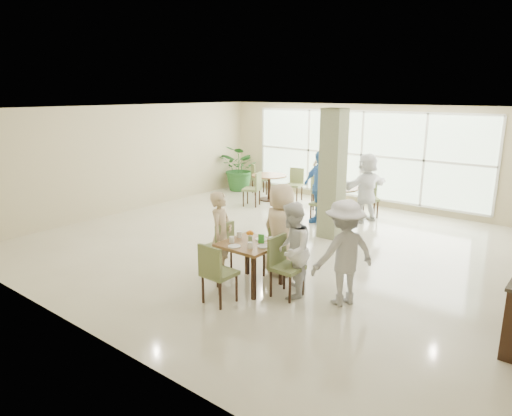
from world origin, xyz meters
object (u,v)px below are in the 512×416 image
Objects in this scene: round_table_right at (337,194)px; adult_a at (320,187)px; round_table_left at (269,181)px; teen_standing at (344,253)px; teen_right at (292,250)px; teen_left at (221,235)px; adult_b at (366,188)px; teen_far at (281,230)px; main_table at (250,249)px; potted_plant at (241,168)px; adult_standing at (323,175)px.

adult_a is (-0.00, -0.89, 0.32)m from round_table_right.
adult_a reaches higher than round_table_left.
teen_standing is (2.54, -4.47, 0.23)m from round_table_right.
teen_right is 0.80m from teen_standing.
teen_standing reaches higher than teen_left.
adult_b reaches higher than round_table_right.
teen_far is 4.05m from adult_b.
round_table_left is 2.74m from adult_a.
adult_b is (-0.24, 4.78, 0.21)m from main_table.
teen_far is at bearing -74.55° from round_table_right.
main_table and round_table_right have the same top height.
adult_standing is at bearing 0.13° from potted_plant.
teen_left is at bearing -52.06° from teen_standing.
adult_a is (3.95, -1.70, 0.16)m from potted_plant.
round_table_left is 1.63m from adult_standing.
teen_right is at bearing -50.12° from round_table_left.
round_table_right is at bearing -11.64° from potted_plant.
adult_a is at bearing -178.84° from teen_right.
teen_far reaches higher than teen_right.
potted_plant is 4.30m from adult_a.
teen_standing is 0.95× the size of adult_b.
main_table is 0.51× the size of adult_standing.
adult_a is 1.05× the size of adult_standing.
potted_plant is 7.98m from teen_right.
teen_standing is at bearing -39.14° from potted_plant.
adult_standing is (-2.70, 5.55, 0.10)m from teen_right.
adult_standing is at bearing 138.02° from round_table_right.
teen_right is 0.85× the size of adult_a.
adult_standing is (-2.05, 4.93, 0.04)m from teen_far.
potted_plant is 0.98× the size of teen_left.
round_table_right is 0.62× the size of adult_a.
teen_right reaches higher than teen_left.
round_table_left is 0.69× the size of teen_right.
round_table_right is at bearing -75.78° from adult_b.
teen_right is (5.74, -5.55, 0.02)m from potted_plant.
teen_right is 0.89× the size of adult_standing.
teen_right is at bearing 99.49° from adult_standing.
teen_right is (1.40, 0.09, 0.00)m from teen_left.
teen_standing is (4.98, -4.79, 0.25)m from round_table_left.
adult_standing is at bearing -6.01° from teen_left.
round_table_right is 4.04m from potted_plant.
teen_right is at bearing -105.33° from teen_left.
teen_right is at bearing 30.89° from adult_b.
round_table_left is 1.60m from potted_plant.
teen_left is 0.84× the size of adult_a.
main_table is 6.25m from round_table_left.
round_table_right is at bearing -14.38° from teen_left.
main_table and round_table_left have the same top height.
teen_standing is (2.15, 0.36, 0.06)m from teen_left.
potted_plant is at bearing 131.45° from main_table.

